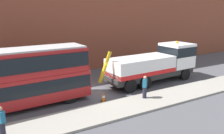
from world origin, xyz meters
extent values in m
plane|color=#4C4C51|center=(0.00, 0.00, 0.00)|extent=(120.00, 120.00, 0.00)
cube|color=gray|center=(0.00, -4.20, 0.07)|extent=(60.00, 2.80, 0.15)
cube|color=#2D2D2D|center=(5.58, -0.53, 0.85)|extent=(9.09, 2.60, 0.55)
cube|color=white|center=(8.77, -0.39, 2.28)|extent=(2.71, 2.71, 2.30)
cube|color=black|center=(8.77, -0.39, 2.73)|extent=(2.74, 2.74, 0.90)
cube|color=silver|center=(4.28, -0.59, 1.83)|extent=(6.21, 2.87, 1.40)
cube|color=red|center=(4.28, -0.59, 1.31)|extent=(6.21, 2.92, 0.36)
cylinder|color=#B79914|center=(0.57, -0.75, 2.13)|extent=(1.24, 0.33, 2.52)
sphere|color=orange|center=(8.77, -0.39, 3.55)|extent=(0.24, 0.24, 0.24)
cylinder|color=black|center=(8.83, 0.72, 0.58)|extent=(1.17, 0.39, 1.16)
cylinder|color=black|center=(8.92, -1.50, 0.58)|extent=(1.17, 0.39, 1.16)
cylinder|color=black|center=(3.83, 0.50, 0.58)|extent=(1.17, 0.39, 1.16)
cylinder|color=black|center=(3.93, -1.72, 0.58)|extent=(1.17, 0.39, 1.16)
cylinder|color=black|center=(2.23, 0.43, 0.58)|extent=(1.17, 0.39, 1.16)
cylinder|color=black|center=(2.33, -1.79, 0.58)|extent=(1.17, 0.39, 1.16)
cube|color=#AD1E1E|center=(-6.58, -0.53, 1.29)|extent=(11.10, 2.98, 1.90)
cube|color=#AD1E1E|center=(-6.58, -0.53, 3.09)|extent=(10.88, 2.87, 1.70)
cube|color=black|center=(-6.58, -0.53, 1.54)|extent=(10.99, 3.03, 0.90)
cube|color=black|center=(-6.58, -0.53, 3.19)|extent=(10.77, 3.02, 1.00)
cube|color=#B2B2B2|center=(-6.58, -0.53, 4.00)|extent=(10.65, 2.76, 0.12)
cube|color=yellow|center=(-1.06, -0.29, 2.54)|extent=(0.13, 1.50, 0.44)
cylinder|color=black|center=(-2.73, 0.72, 0.52)|extent=(1.05, 0.35, 1.04)
cylinder|color=black|center=(-2.63, -1.44, 0.52)|extent=(1.05, 0.35, 1.04)
cylinder|color=#232333|center=(-7.36, -4.41, 0.57)|extent=(0.41, 0.41, 0.85)
cube|color=#1E6084|center=(-7.36, -4.41, 1.31)|extent=(0.42, 0.48, 0.62)
sphere|color=tan|center=(-7.36, -4.41, 1.74)|extent=(0.24, 0.24, 0.24)
cylinder|color=#232333|center=(2.37, -3.64, 0.57)|extent=(0.42, 0.42, 0.85)
cube|color=#1E6084|center=(2.37, -3.64, 1.31)|extent=(0.48, 0.45, 0.62)
sphere|color=tan|center=(2.37, -3.64, 1.74)|extent=(0.24, 0.24, 0.24)
cone|color=orange|center=(-0.47, -2.44, 0.36)|extent=(0.32, 0.32, 0.72)
cylinder|color=white|center=(-0.47, -2.44, 0.40)|extent=(0.21, 0.21, 0.10)
cube|color=black|center=(-0.47, -2.44, 0.02)|extent=(0.36, 0.36, 0.04)
camera|label=1|loc=(-7.79, -16.36, 6.48)|focal=36.66mm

